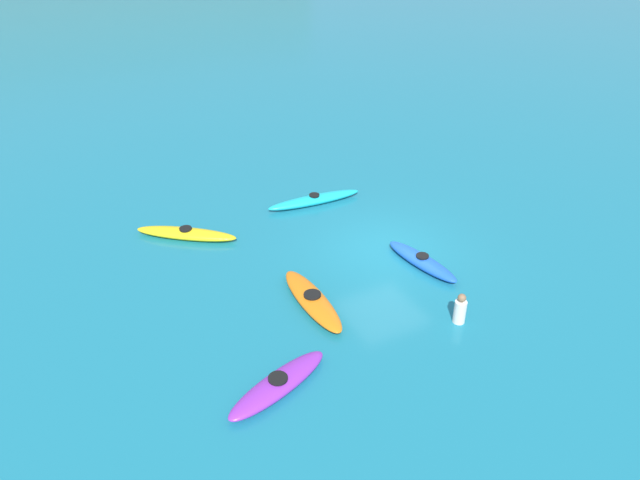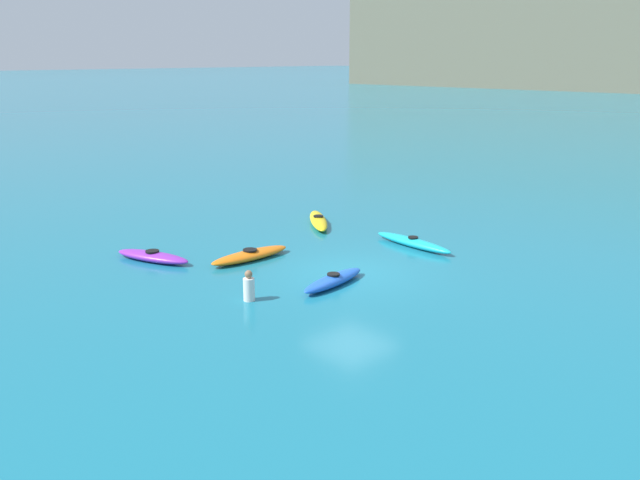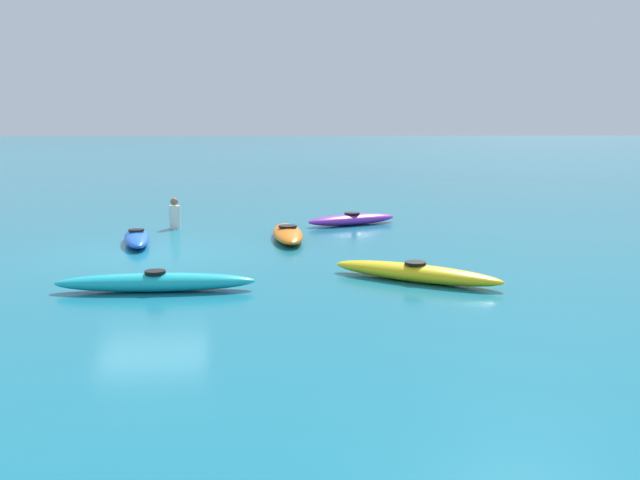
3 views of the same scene
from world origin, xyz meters
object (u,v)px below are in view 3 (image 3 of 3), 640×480
kayak_cyan (156,282)px  person_near_shore (175,215)px  kayak_orange (288,233)px  kayak_yellow (415,273)px  kayak_purple (352,219)px  kayak_blue (137,238)px

kayak_cyan → person_near_shore: 7.63m
kayak_orange → kayak_yellow: bearing=111.6°
kayak_purple → kayak_orange: bearing=49.1°
kayak_purple → kayak_yellow: same height
person_near_shore → kayak_purple: bearing=-179.7°
kayak_purple → kayak_cyan: size_ratio=0.84×
kayak_orange → kayak_cyan: (2.73, 5.21, -0.00)m
kayak_purple → person_near_shore: 5.18m
kayak_yellow → person_near_shore: 9.00m
kayak_cyan → person_near_shore: bearing=-87.5°
kayak_blue → kayak_purple: bearing=-155.8°
kayak_purple → kayak_yellow: size_ratio=0.98×
kayak_yellow → kayak_purple: bearing=-90.9°
kayak_blue → person_near_shore: size_ratio=3.16×
kayak_orange → kayak_yellow: same height
kayak_purple → kayak_blue: (5.88, 2.64, -0.00)m
kayak_purple → kayak_blue: bearing=24.2°
kayak_blue → person_near_shore: 2.71m
kayak_purple → person_near_shore: person_near_shore is taller
kayak_orange → kayak_blue: same height
kayak_orange → person_near_shore: (3.07, -2.41, 0.22)m
kayak_blue → kayak_yellow: bearing=140.0°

